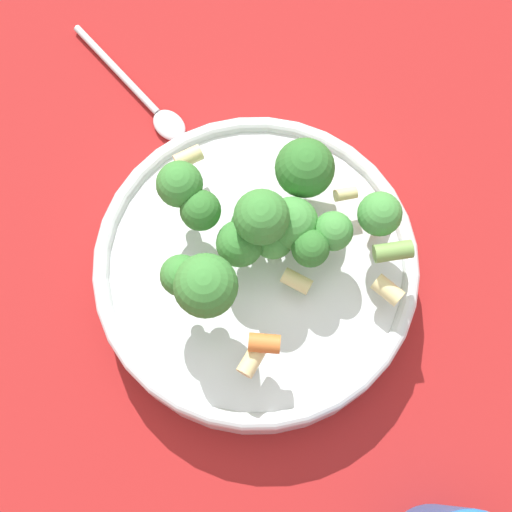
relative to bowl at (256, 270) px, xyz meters
The scene contains 4 objects.
ground_plane 0.03m from the bowl, ahead, with size 3.00×3.00×0.00m, color maroon.
bowl is the anchor object (origin of this frame).
pasta_salad 0.07m from the bowl, ahead, with size 0.19×0.21×0.08m.
spoon 0.20m from the bowl, 46.84° to the left, with size 0.10×0.14×0.01m.
Camera 1 is at (-0.17, -0.05, 0.60)m, focal length 50.00 mm.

